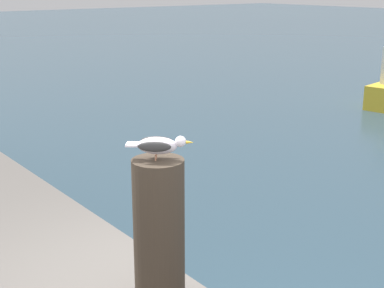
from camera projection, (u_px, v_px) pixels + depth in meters
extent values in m
cylinder|color=#382D23|center=(159.00, 233.00, 3.34)|extent=(0.31, 0.31, 0.93)
cylinder|color=tan|center=(156.00, 158.00, 3.19)|extent=(0.01, 0.01, 0.04)
cylinder|color=tan|center=(156.00, 156.00, 3.22)|extent=(0.01, 0.01, 0.04)
ellipsoid|color=silver|center=(157.00, 146.00, 3.19)|extent=(0.22, 0.23, 0.10)
sphere|color=silver|center=(181.00, 141.00, 3.17)|extent=(0.06, 0.06, 0.06)
cone|color=gold|center=(190.00, 142.00, 3.17)|extent=(0.04, 0.05, 0.02)
cube|color=silver|center=(132.00, 144.00, 3.19)|extent=(0.11, 0.11, 0.01)
ellipsoid|color=#2D2D2D|center=(154.00, 147.00, 3.13)|extent=(0.15, 0.16, 0.06)
ellipsoid|color=#2D2D2D|center=(157.00, 141.00, 3.24)|extent=(0.15, 0.16, 0.06)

